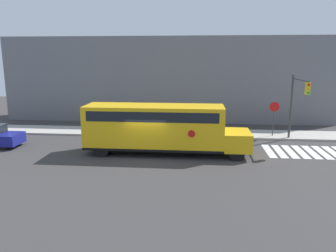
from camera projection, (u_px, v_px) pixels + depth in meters
The scene contains 7 objects.
ground_plane at pixel (147, 156), 21.12m from camera, with size 60.00×60.00×0.00m, color #3A3838.
sidewalk_strip at pixel (159, 132), 27.44m from camera, with size 44.00×3.00×0.15m.
building_backdrop at pixel (167, 79), 32.93m from camera, with size 32.00×4.00×8.20m.
crosswalk_stripes at pixel (306, 152), 22.10m from camera, with size 5.40×3.20×0.01m.
school_bus at pixel (159, 126), 21.39m from camera, with size 10.70×2.57×3.22m.
stop_sign at pixel (274, 114), 25.64m from camera, with size 0.76×0.10×2.85m.
traffic_light at pixel (297, 99), 23.54m from camera, with size 0.28×3.75×4.98m.
Camera 1 is at (3.26, -20.04, 6.31)m, focal length 35.00 mm.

